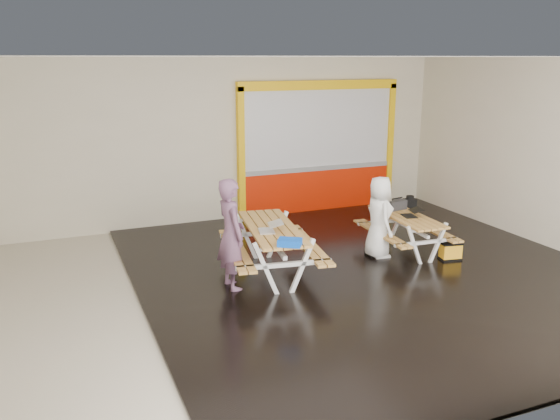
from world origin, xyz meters
name	(u,v)px	position (x,y,z in m)	size (l,w,h in m)	color
room	(303,176)	(0.00, 0.00, 1.75)	(10.02, 8.02, 3.52)	beige
deck	(370,272)	(1.25, 0.00, 0.03)	(7.50, 7.98, 0.05)	black
kiosk	(319,150)	(2.20, 3.93, 1.44)	(3.88, 0.16, 3.00)	red
picnic_table_left	(272,239)	(-0.31, 0.48, 0.65)	(1.77, 2.34, 0.86)	#CA9348
picnic_table_right	(406,224)	(2.37, 0.64, 0.56)	(1.33, 1.87, 0.72)	#CA9348
person_left	(231,234)	(-1.09, 0.21, 0.90)	(0.63, 0.42, 1.74)	#6B4862
person_right	(379,217)	(1.77, 0.60, 0.76)	(0.72, 0.47, 1.46)	white
laptop_left	(270,228)	(-0.44, 0.26, 0.91)	(0.44, 0.41, 0.16)	silver
laptop_right	(412,214)	(2.42, 0.55, 0.77)	(0.39, 0.36, 0.14)	black
blue_pouch	(290,242)	(-0.42, -0.51, 0.90)	(0.33, 0.24, 0.10)	blue
toolbox	(396,205)	(2.42, 1.06, 0.82)	(0.42, 0.27, 0.23)	black
backpack	(410,206)	(2.96, 1.39, 0.67)	(0.24, 0.15, 0.39)	black
dark_case	(377,251)	(1.80, 0.67, 0.12)	(0.36, 0.27, 0.14)	black
fluke_bag	(450,251)	(2.84, -0.06, 0.20)	(0.40, 0.30, 0.31)	black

